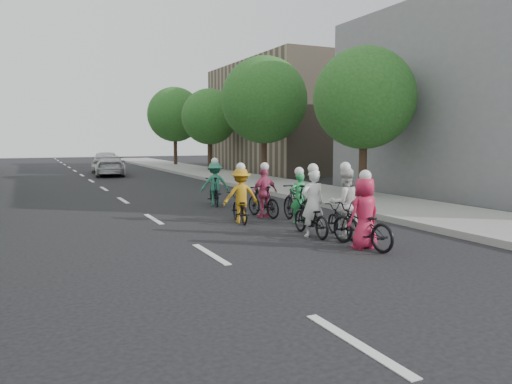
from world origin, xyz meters
TOP-DOWN VIEW (x-y plane):
  - ground at (0.00, 0.00)m, footprint 120.00×120.00m
  - sidewalk_right at (8.00, 10.00)m, footprint 4.00×80.00m
  - curb_right at (6.05, 10.00)m, footprint 0.18×80.00m
  - bldg_se at (16.00, 24.00)m, footprint 10.00×14.00m
  - tree_r_0 at (8.80, 6.60)m, footprint 4.00×4.00m
  - tree_r_1 at (8.80, 15.60)m, footprint 4.80×4.80m
  - tree_r_2 at (8.80, 24.60)m, footprint 4.00×4.00m
  - tree_r_3 at (8.80, 33.60)m, footprint 4.80×4.80m
  - cyclist_0 at (3.58, 2.67)m, footprint 0.65×1.88m
  - cyclist_1 at (2.91, 0.81)m, footprint 0.69×1.74m
  - cyclist_2 at (3.20, -0.85)m, footprint 0.85×1.93m
  - cyclist_3 at (2.12, 3.39)m, footprint 1.09×1.67m
  - cyclist_4 at (2.72, 7.13)m, footprint 1.10×1.77m
  - cyclist_5 at (3.52, 0.33)m, footprint 0.89×1.57m
  - cyclist_6 at (3.14, 3.95)m, footprint 0.94×1.66m
  - follow_car_lead at (1.66, 23.72)m, footprint 2.57×4.80m
  - follow_car_trail at (2.00, 27.88)m, footprint 2.71×4.82m

SIDE VIEW (x-z plane):
  - ground at x=0.00m, z-range 0.00..0.00m
  - sidewalk_right at x=8.00m, z-range 0.00..0.15m
  - curb_right at x=6.05m, z-range 0.00..0.18m
  - cyclist_1 at x=2.91m, z-range -0.32..1.47m
  - cyclist_2 at x=3.20m, z-range -0.26..1.46m
  - cyclist_0 at x=3.58m, z-range -0.20..1.40m
  - cyclist_6 at x=3.14m, z-range -0.22..1.45m
  - cyclist_3 at x=2.12m, z-range -0.23..1.48m
  - follow_car_lead at x=1.66m, z-range 0.00..1.32m
  - cyclist_4 at x=2.72m, z-range -0.19..1.52m
  - cyclist_5 at x=3.52m, z-range -0.25..1.58m
  - follow_car_trail at x=2.00m, z-range 0.00..1.55m
  - tree_r_0 at x=8.80m, z-range 0.98..6.95m
  - tree_r_2 at x=8.80m, z-range 0.98..6.95m
  - bldg_se at x=16.00m, z-range 0.00..8.00m
  - tree_r_1 at x=8.80m, z-range 1.05..7.98m
  - tree_r_3 at x=8.80m, z-range 1.05..7.98m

